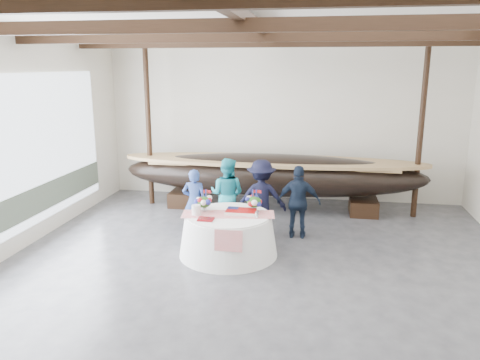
# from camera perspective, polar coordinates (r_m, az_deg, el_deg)

# --- Properties ---
(floor) EXTENTS (10.00, 12.00, 0.01)m
(floor) POSITION_cam_1_polar(r_m,az_deg,el_deg) (8.20, 1.26, -13.43)
(floor) COLOR #3D3D42
(floor) RESTS_ON ground
(wall_back) EXTENTS (10.00, 0.02, 4.50)m
(wall_back) POSITION_cam_1_polar(r_m,az_deg,el_deg) (13.34, 5.16, 7.26)
(wall_back) COLOR silver
(wall_back) RESTS_ON ground
(ceiling) EXTENTS (10.00, 12.00, 0.01)m
(ceiling) POSITION_cam_1_polar(r_m,az_deg,el_deg) (7.33, 1.45, 19.66)
(ceiling) COLOR white
(ceiling) RESTS_ON wall_back
(pavilion_structure) EXTENTS (9.80, 11.76, 4.50)m
(pavilion_structure) POSITION_cam_1_polar(r_m,az_deg,el_deg) (8.11, 2.30, 15.57)
(pavilion_structure) COLOR black
(pavilion_structure) RESTS_ON ground
(open_bay) EXTENTS (0.03, 7.00, 3.20)m
(open_bay) POSITION_cam_1_polar(r_m,az_deg,el_deg) (10.36, -25.96, 1.68)
(open_bay) COLOR silver
(open_bay) RESTS_ON ground
(longboat_display) EXTENTS (8.01, 1.60, 1.50)m
(longboat_display) POSITION_cam_1_polar(r_m,az_deg,el_deg) (12.36, 3.85, 0.69)
(longboat_display) COLOR black
(longboat_display) RESTS_ON ground
(banquet_table) EXTENTS (1.99, 1.99, 0.85)m
(banquet_table) POSITION_cam_1_polar(r_m,az_deg,el_deg) (9.53, -1.44, -6.64)
(banquet_table) COLOR white
(banquet_table) RESTS_ON ground
(tabletop_items) EXTENTS (1.90, 0.96, 0.40)m
(tabletop_items) POSITION_cam_1_polar(r_m,az_deg,el_deg) (9.48, -1.58, -3.09)
(tabletop_items) COLOR red
(tabletop_items) RESTS_ON banquet_table
(guest_woman_blue) EXTENTS (0.57, 0.40, 1.50)m
(guest_woman_blue) POSITION_cam_1_polar(r_m,az_deg,el_deg) (10.65, -5.57, -2.64)
(guest_woman_blue) COLOR navy
(guest_woman_blue) RESTS_ON ground
(guest_woman_teal) EXTENTS (0.93, 0.78, 1.70)m
(guest_woman_teal) POSITION_cam_1_polar(r_m,az_deg,el_deg) (10.84, -1.59, -1.74)
(guest_woman_teal) COLOR teal
(guest_woman_teal) RESTS_ON ground
(guest_man_left) EXTENTS (1.20, 0.79, 1.73)m
(guest_man_left) POSITION_cam_1_polar(r_m,az_deg,el_deg) (10.51, 2.62, -2.17)
(guest_man_left) COLOR black
(guest_man_left) RESTS_ON ground
(guest_man_right) EXTENTS (0.97, 0.41, 1.64)m
(guest_man_right) POSITION_cam_1_polar(r_m,az_deg,el_deg) (10.41, 7.17, -2.68)
(guest_man_right) COLOR black
(guest_man_right) RESTS_ON ground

